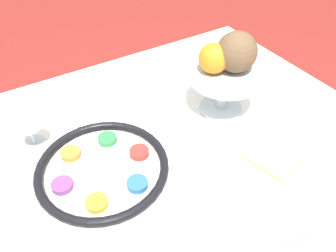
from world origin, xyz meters
The scene contains 12 objects.
dining_table centered at (0.00, 0.00, 0.38)m, with size 1.18×1.08×0.75m.
seder_plate centered at (-0.14, 0.09, 0.77)m, with size 0.31×0.31×0.03m.
wine_glass centered at (-0.26, 0.27, 0.84)m, with size 0.07×0.07×0.13m.
fruit_stand centered at (0.23, 0.14, 0.86)m, with size 0.19×0.19×0.13m.
orange_fruit centered at (0.20, 0.15, 0.92)m, with size 0.08×0.08×0.08m.
coconut centered at (0.25, 0.12, 0.94)m, with size 0.10×0.10×0.10m.
bread_plate centered at (0.22, -0.09, 0.76)m, with size 0.18×0.18×0.02m.
cup_near centered at (0.40, 0.29, 0.79)m, with size 0.08×0.08×0.06m.
cup_mid centered at (0.33, 0.36, 0.79)m, with size 0.08×0.08×0.06m.
cup_far centered at (0.09, 0.35, 0.79)m, with size 0.08×0.08×0.06m.
fork_left centered at (-0.15, 0.36, 0.76)m, with size 0.04×0.17×0.01m.
fork_right centered at (-0.12, 0.36, 0.76)m, with size 0.05×0.17×0.01m.
Camera 1 is at (-0.27, -0.41, 1.35)m, focal length 35.00 mm.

